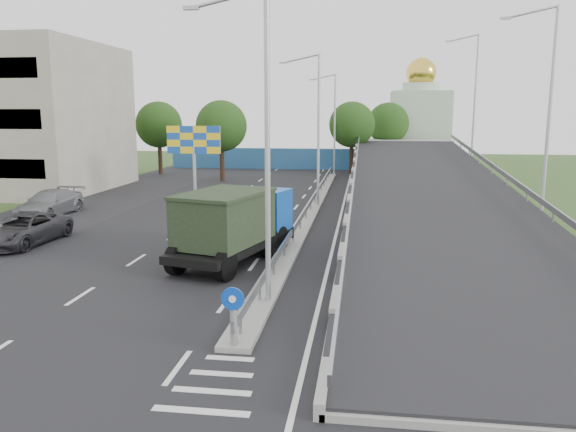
% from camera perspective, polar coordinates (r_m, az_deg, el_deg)
% --- Properties ---
extents(ground, '(160.00, 160.00, 0.00)m').
position_cam_1_polar(ground, '(13.99, -7.63, -17.16)').
color(ground, '#2D4C1E').
rests_on(ground, ground).
extents(road_surface, '(26.00, 90.00, 0.04)m').
position_cam_1_polar(road_surface, '(33.20, -3.51, -0.77)').
color(road_surface, black).
rests_on(road_surface, ground).
extents(parking_strip, '(8.00, 90.00, 0.05)m').
position_cam_1_polar(parking_strip, '(37.92, -23.16, -0.19)').
color(parking_strip, black).
rests_on(parking_strip, ground).
extents(median, '(1.00, 44.00, 0.20)m').
position_cam_1_polar(median, '(36.64, 2.31, 0.47)').
color(median, gray).
rests_on(median, ground).
extents(overpass_ramp, '(10.00, 50.00, 3.50)m').
position_cam_1_polar(overpass_ramp, '(36.46, 14.16, 2.73)').
color(overpass_ramp, gray).
rests_on(overpass_ramp, ground).
extents(median_guardrail, '(0.09, 44.00, 0.71)m').
position_cam_1_polar(median_guardrail, '(36.54, 2.32, 1.47)').
color(median_guardrail, gray).
rests_on(median_guardrail, median).
extents(sign_bollard, '(0.64, 0.23, 1.67)m').
position_cam_1_polar(sign_bollard, '(15.49, -5.57, -10.11)').
color(sign_bollard, black).
rests_on(sign_bollard, median).
extents(lamp_post_near, '(2.74, 0.18, 10.08)m').
position_cam_1_polar(lamp_post_near, '(18.24, -2.71, 8.39)').
color(lamp_post_near, '#B2B5B7').
rests_on(lamp_post_near, median).
extents(lamp_post_mid, '(2.74, 0.18, 10.08)m').
position_cam_1_polar(lamp_post_mid, '(38.07, 2.84, 9.48)').
color(lamp_post_mid, '#B2B5B7').
rests_on(lamp_post_mid, median).
extents(lamp_post_far, '(2.74, 0.18, 10.08)m').
position_cam_1_polar(lamp_post_far, '(58.02, 4.59, 9.81)').
color(lamp_post_far, '#B2B5B7').
rests_on(lamp_post_far, median).
extents(blue_wall, '(30.00, 0.50, 2.40)m').
position_cam_1_polar(blue_wall, '(64.57, 1.17, 5.81)').
color(blue_wall, '#2B699F').
rests_on(blue_wall, ground).
extents(church, '(7.00, 7.00, 13.80)m').
position_cam_1_polar(church, '(72.23, 13.19, 9.30)').
color(church, '#B2CCAD').
rests_on(church, ground).
extents(billboard, '(4.00, 0.24, 5.50)m').
position_cam_1_polar(billboard, '(41.87, -9.55, 7.22)').
color(billboard, '#B2B5B7').
rests_on(billboard, ground).
extents(tree_left_mid, '(4.80, 4.80, 7.60)m').
position_cam_1_polar(tree_left_mid, '(53.65, -6.78, 9.04)').
color(tree_left_mid, black).
rests_on(tree_left_mid, ground).
extents(tree_median_far, '(4.80, 4.80, 7.60)m').
position_cam_1_polar(tree_median_far, '(59.95, 6.52, 9.19)').
color(tree_median_far, black).
rests_on(tree_median_far, ground).
extents(tree_left_far, '(4.80, 4.80, 7.60)m').
position_cam_1_polar(tree_left_far, '(60.83, -12.99, 9.01)').
color(tree_left_far, black).
rests_on(tree_left_far, ground).
extents(tree_ramp_far, '(4.80, 4.80, 7.60)m').
position_cam_1_polar(tree_ramp_far, '(66.99, 10.13, 9.23)').
color(tree_ramp_far, black).
rests_on(tree_ramp_far, ground).
extents(dump_truck, '(4.49, 7.69, 3.20)m').
position_cam_1_polar(dump_truck, '(24.61, -5.43, -0.58)').
color(dump_truck, black).
rests_on(dump_truck, ground).
extents(parked_car_c, '(2.74, 5.61, 1.53)m').
position_cam_1_polar(parked_car_c, '(30.70, -25.31, -1.24)').
color(parked_car_c, '#2C2B30').
rests_on(parked_car_c, ground).
extents(parked_car_d, '(2.45, 5.61, 1.60)m').
position_cam_1_polar(parked_car_d, '(38.63, -23.06, 1.21)').
color(parked_car_d, gray).
rests_on(parked_car_d, ground).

